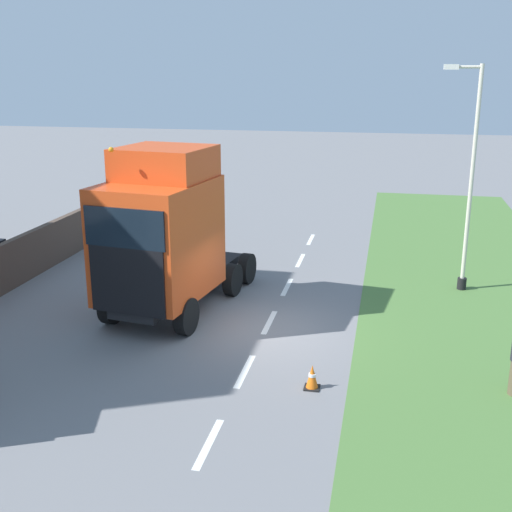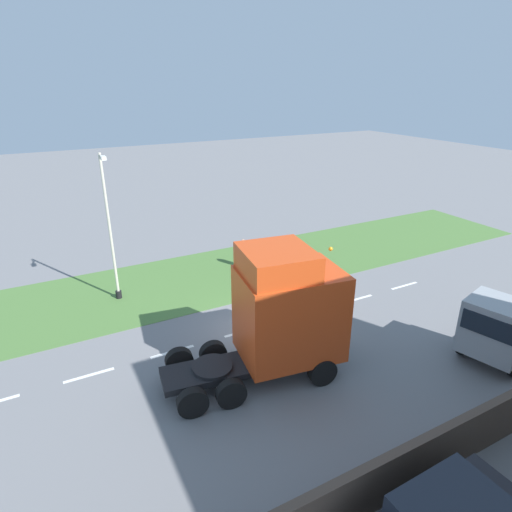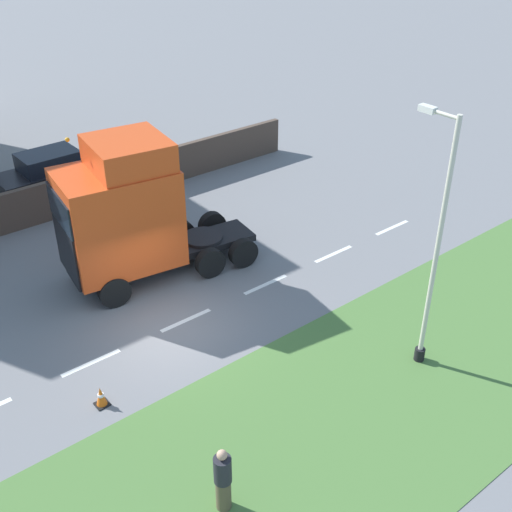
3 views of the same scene
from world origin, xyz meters
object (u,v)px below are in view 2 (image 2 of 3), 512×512
lamp_post (111,235)px  traffic_cone_lead (294,292)px  lorry_cab (283,313)px  pedestrian (243,254)px  flatbed_truck (498,328)px

lamp_post → traffic_cone_lead: lamp_post is taller
lorry_cab → traffic_cone_lead: 6.42m
pedestrian → traffic_cone_lead: pedestrian is taller
lorry_cab → flatbed_truck: 8.34m
pedestrian → lamp_post: bearing=-85.4°
flatbed_truck → pedestrian: 13.38m
traffic_cone_lead → lorry_cab: bearing=-37.2°
pedestrian → traffic_cone_lead: size_ratio=3.00×
lorry_cab → traffic_cone_lead: size_ratio=11.61×
flatbed_truck → pedestrian: bearing=4.8°
flatbed_truck → pedestrian: flatbed_truck is taller
flatbed_truck → pedestrian: size_ratio=3.21×
flatbed_truck → pedestrian: (-12.55, -4.60, -0.56)m
lorry_cab → pedestrian: (-9.32, 3.01, -1.62)m
lorry_cab → pedestrian: 9.93m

